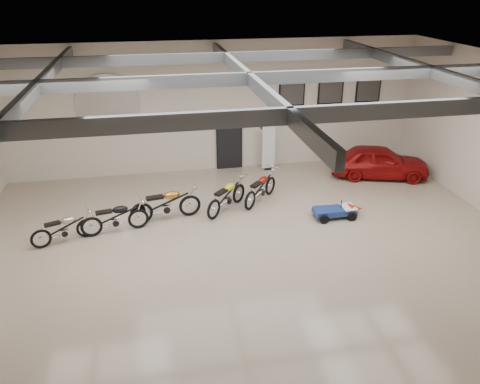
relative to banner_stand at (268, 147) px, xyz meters
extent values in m
cube|color=tan|center=(-2.00, -5.50, -0.96)|extent=(16.00, 12.00, 0.01)
cube|color=slate|center=(-2.00, -5.50, 4.04)|extent=(16.00, 12.00, 0.01)
cube|color=beige|center=(-2.00, 0.50, 1.54)|extent=(16.00, 0.02, 5.00)
cube|color=black|center=(-1.50, 0.45, 0.09)|extent=(0.92, 0.08, 2.10)
imported|color=maroon|center=(4.00, -1.56, -0.34)|extent=(2.44, 3.90, 1.24)
camera|label=1|loc=(-4.50, -16.98, 6.08)|focal=35.00mm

